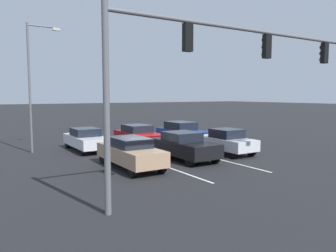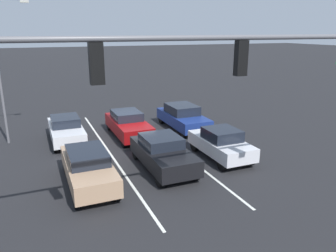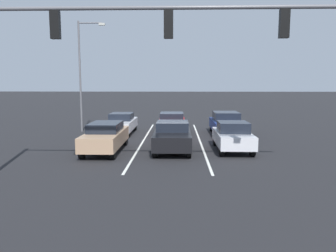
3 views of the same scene
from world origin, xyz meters
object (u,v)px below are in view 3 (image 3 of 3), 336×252
(car_maroon_midlane_second, at_px, (172,124))
(traffic_signal_gantry, at_px, (102,42))
(car_silver_leftlane_front, at_px, (233,136))
(car_navy_leftlane_second, at_px, (226,123))
(car_black_midlane_front, at_px, (172,136))
(car_white_rightlane_second, at_px, (122,123))
(street_lamp_right_shoulder, at_px, (83,69))
(car_tan_rightlane_front, at_px, (106,136))

(car_maroon_midlane_second, distance_m, traffic_signal_gantry, 12.19)
(car_silver_leftlane_front, relative_size, car_navy_leftlane_second, 0.86)
(car_black_midlane_front, bearing_deg, traffic_signal_gantry, 68.03)
(car_black_midlane_front, bearing_deg, car_navy_leftlane_second, -123.33)
(car_black_midlane_front, bearing_deg, car_silver_leftlane_front, -178.35)
(car_black_midlane_front, relative_size, car_white_rightlane_second, 0.99)
(car_maroon_midlane_second, xyz_separation_m, street_lamp_right_shoulder, (6.60, -1.48, 3.89))
(car_black_midlane_front, relative_size, traffic_signal_gantry, 0.33)
(car_silver_leftlane_front, distance_m, car_tan_rightlane_front, 6.80)
(car_silver_leftlane_front, xyz_separation_m, car_maroon_midlane_second, (3.38, -5.30, -0.01))
(car_maroon_midlane_second, height_order, car_navy_leftlane_second, car_navy_leftlane_second)
(car_black_midlane_front, bearing_deg, street_lamp_right_shoulder, -45.59)
(car_white_rightlane_second, distance_m, car_maroon_midlane_second, 3.67)
(car_navy_leftlane_second, relative_size, traffic_signal_gantry, 0.35)
(car_silver_leftlane_front, xyz_separation_m, car_tan_rightlane_front, (6.78, 0.44, 0.02))
(car_navy_leftlane_second, relative_size, street_lamp_right_shoulder, 0.58)
(traffic_signal_gantry, bearing_deg, car_white_rightlane_second, -83.08)
(car_silver_leftlane_front, bearing_deg, car_maroon_midlane_second, -57.48)
(car_tan_rightlane_front, distance_m, traffic_signal_gantry, 7.01)
(car_navy_leftlane_second, height_order, street_lamp_right_shoulder, street_lamp_right_shoulder)
(car_tan_rightlane_front, relative_size, car_white_rightlane_second, 1.05)
(car_white_rightlane_second, height_order, street_lamp_right_shoulder, street_lamp_right_shoulder)
(car_tan_rightlane_front, bearing_deg, street_lamp_right_shoulder, -66.14)
(car_silver_leftlane_front, distance_m, car_maroon_midlane_second, 6.29)
(car_silver_leftlane_front, distance_m, traffic_signal_gantry, 9.17)
(car_silver_leftlane_front, relative_size, car_maroon_midlane_second, 0.85)
(car_navy_leftlane_second, xyz_separation_m, traffic_signal_gantry, (6.04, 11.43, 4.20))
(car_tan_rightlane_front, relative_size, traffic_signal_gantry, 0.35)
(car_silver_leftlane_front, relative_size, car_black_midlane_front, 0.90)
(traffic_signal_gantry, height_order, street_lamp_right_shoulder, street_lamp_right_shoulder)
(traffic_signal_gantry, bearing_deg, car_black_midlane_front, -111.97)
(car_black_midlane_front, height_order, car_navy_leftlane_second, car_navy_leftlane_second)
(car_white_rightlane_second, distance_m, street_lamp_right_shoulder, 5.00)
(car_black_midlane_front, xyz_separation_m, car_maroon_midlane_second, (0.14, -5.40, -0.01))
(car_silver_leftlane_front, xyz_separation_m, car_white_rightlane_second, (7.01, -5.84, -0.04))
(traffic_signal_gantry, bearing_deg, car_tan_rightlane_front, -77.70)
(car_silver_leftlane_front, xyz_separation_m, street_lamp_right_shoulder, (9.98, -6.79, 3.88))
(car_maroon_midlane_second, distance_m, street_lamp_right_shoulder, 7.80)
(car_white_rightlane_second, relative_size, traffic_signal_gantry, 0.34)
(car_silver_leftlane_front, height_order, car_maroon_midlane_second, car_silver_leftlane_front)
(car_maroon_midlane_second, bearing_deg, car_black_midlane_front, 91.52)
(car_black_midlane_front, distance_m, car_tan_rightlane_front, 3.56)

